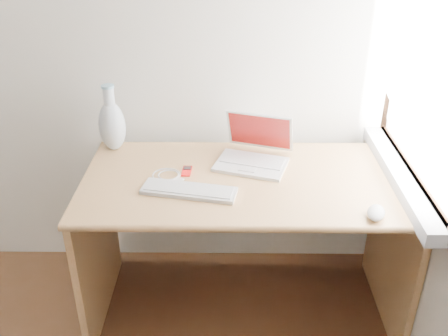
{
  "coord_description": "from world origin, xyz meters",
  "views": [
    {
      "loc": [
        0.94,
        -0.61,
        1.86
      ],
      "look_at": [
        0.92,
        1.35,
        0.79
      ],
      "focal_mm": 40.0,
      "sensor_mm": 36.0,
      "label": 1
    }
  ],
  "objects_px": {
    "desk": "(245,209)",
    "laptop": "(251,152)",
    "vase": "(112,124)",
    "external_keyboard": "(189,190)"
  },
  "relations": [
    {
      "from": "desk",
      "to": "laptop",
      "type": "bearing_deg",
      "value": 69.14
    },
    {
      "from": "desk",
      "to": "laptop",
      "type": "distance_m",
      "value": 0.28
    },
    {
      "from": "laptop",
      "to": "desk",
      "type": "bearing_deg",
      "value": -93.34
    },
    {
      "from": "vase",
      "to": "desk",
      "type": "bearing_deg",
      "value": -16.96
    },
    {
      "from": "external_keyboard",
      "to": "vase",
      "type": "relative_size",
      "value": 1.26
    },
    {
      "from": "laptop",
      "to": "vase",
      "type": "bearing_deg",
      "value": -173.33
    },
    {
      "from": "laptop",
      "to": "vase",
      "type": "height_order",
      "value": "vase"
    },
    {
      "from": "laptop",
      "to": "vase",
      "type": "distance_m",
      "value": 0.68
    },
    {
      "from": "vase",
      "to": "external_keyboard",
      "type": "bearing_deg",
      "value": -45.72
    },
    {
      "from": "external_keyboard",
      "to": "desk",
      "type": "bearing_deg",
      "value": 52.41
    }
  ]
}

